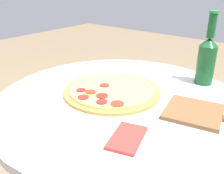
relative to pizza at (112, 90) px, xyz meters
The scene contains 5 objects.
table 0.21m from the pizza, 74.44° to the left, with size 0.82×0.82×0.69m.
pizza is the anchor object (origin of this frame).
beer_bottle 0.37m from the pizza, 142.47° to the left, with size 0.06×0.06×0.26m.
pizza_paddle 0.31m from the pizza, 97.71° to the left, with size 0.19×0.32×0.02m.
napkin 0.27m from the pizza, 46.64° to the left, with size 0.14×0.10×0.01m.
Camera 1 is at (0.60, 0.45, 1.06)m, focal length 40.00 mm.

